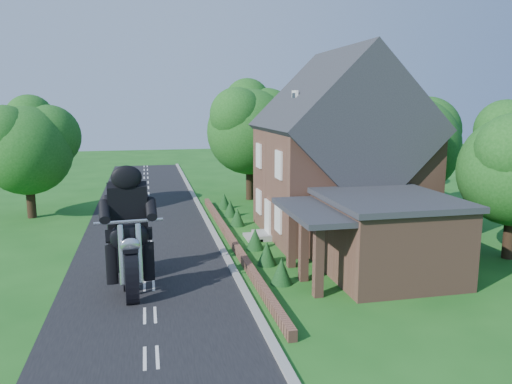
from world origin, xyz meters
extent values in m
plane|color=#185417|center=(0.00, 0.00, 0.00)|extent=(120.00, 120.00, 0.00)
cube|color=black|center=(0.00, 0.00, 0.01)|extent=(7.00, 80.00, 0.02)
cube|color=gray|center=(3.65, 0.00, 0.06)|extent=(0.30, 80.00, 0.12)
cube|color=brown|center=(4.30, 5.00, 0.20)|extent=(0.30, 22.00, 0.40)
cube|color=brown|center=(10.50, 6.00, 3.00)|extent=(8.00, 8.00, 6.00)
cube|color=#26282E|center=(10.50, 6.00, 6.00)|extent=(8.48, 8.64, 8.48)
cube|color=brown|center=(12.50, 6.00, 9.20)|extent=(0.60, 0.90, 1.60)
cube|color=white|center=(7.90, 6.00, 7.50)|extent=(0.12, 0.80, 0.90)
cube|color=black|center=(7.84, 6.00, 7.50)|extent=(0.04, 0.55, 0.65)
cube|color=white|center=(6.44, 6.00, 1.05)|extent=(0.10, 1.10, 2.10)
cube|color=gray|center=(6.10, 6.00, 0.15)|extent=(0.80, 1.60, 0.30)
cube|color=gray|center=(5.60, 6.00, 0.07)|extent=(0.80, 1.60, 0.15)
cube|color=white|center=(6.44, 3.80, 1.60)|extent=(0.10, 1.10, 1.40)
cube|color=black|center=(6.42, 3.80, 1.60)|extent=(0.04, 0.92, 1.22)
cube|color=white|center=(6.44, 8.20, 1.60)|extent=(0.10, 1.10, 1.40)
cube|color=black|center=(6.42, 8.20, 1.60)|extent=(0.04, 0.92, 1.22)
cube|color=white|center=(6.44, 3.80, 4.30)|extent=(0.10, 1.10, 1.40)
cube|color=black|center=(6.42, 3.80, 4.30)|extent=(0.04, 0.92, 1.22)
cube|color=white|center=(6.44, 8.20, 4.30)|extent=(0.10, 1.10, 1.40)
cube|color=black|center=(6.42, 8.20, 4.30)|extent=(0.04, 0.92, 1.22)
cube|color=brown|center=(10.00, -0.80, 1.60)|extent=(5.00, 5.60, 3.20)
cube|color=#26282E|center=(10.00, -0.80, 3.32)|extent=(5.30, 5.94, 0.24)
cube|color=#26282E|center=(6.90, -0.80, 2.95)|extent=(2.60, 5.32, 0.22)
cube|color=brown|center=(6.30, -2.60, 1.40)|extent=(0.35, 0.35, 2.80)
cube|color=brown|center=(6.30, -0.80, 1.40)|extent=(0.35, 0.35, 2.80)
cube|color=brown|center=(6.30, 1.00, 1.40)|extent=(0.35, 0.35, 2.80)
sphere|color=#164B15|center=(17.10, 1.04, 6.05)|extent=(2.86, 2.86, 2.86)
cylinder|color=black|center=(16.50, 8.50, 1.50)|extent=(0.56, 0.56, 3.00)
sphere|color=#164B15|center=(16.50, 8.50, 4.65)|extent=(6.00, 6.00, 6.00)
sphere|color=#164B15|center=(17.85, 9.10, 5.55)|extent=(4.32, 4.32, 4.32)
sphere|color=#164B15|center=(15.45, 7.60, 5.85)|extent=(3.72, 3.72, 3.72)
sphere|color=#164B15|center=(16.60, 9.70, 6.75)|extent=(3.30, 3.30, 3.30)
cylinder|color=black|center=(14.00, 16.00, 1.80)|extent=(0.56, 0.56, 3.60)
sphere|color=#164B15|center=(14.00, 16.00, 5.58)|extent=(7.20, 7.20, 7.20)
sphere|color=#164B15|center=(15.62, 16.72, 6.66)|extent=(5.18, 5.18, 5.18)
sphere|color=#164B15|center=(12.74, 14.92, 7.02)|extent=(4.46, 4.46, 4.46)
sphere|color=#164B15|center=(14.10, 17.44, 8.10)|extent=(3.96, 3.96, 3.96)
cylinder|color=black|center=(8.00, 17.00, 1.70)|extent=(0.56, 0.56, 3.40)
sphere|color=#164B15|center=(8.00, 17.00, 5.16)|extent=(6.40, 6.40, 6.40)
sphere|color=#164B15|center=(9.44, 17.64, 6.12)|extent=(4.61, 4.61, 4.61)
sphere|color=#164B15|center=(6.88, 16.04, 6.44)|extent=(3.97, 3.97, 3.97)
sphere|color=#164B15|center=(8.10, 18.28, 7.40)|extent=(3.52, 3.52, 3.52)
cylinder|color=black|center=(-7.00, 14.00, 1.40)|extent=(0.56, 0.56, 2.80)
sphere|color=#164B15|center=(-7.00, 14.00, 4.34)|extent=(5.60, 5.60, 5.60)
sphere|color=#164B15|center=(-5.74, 14.56, 5.18)|extent=(4.03, 4.03, 4.03)
sphere|color=#164B15|center=(-7.98, 13.16, 5.46)|extent=(3.47, 3.47, 3.47)
sphere|color=#164B15|center=(-6.90, 15.12, 6.30)|extent=(3.08, 3.08, 3.08)
cone|color=#113715|center=(5.30, -1.00, 0.55)|extent=(0.90, 0.90, 1.10)
cone|color=#113715|center=(5.30, 1.50, 0.55)|extent=(0.90, 0.90, 1.10)
cone|color=#113715|center=(5.30, 4.00, 0.55)|extent=(0.90, 0.90, 1.10)
cone|color=#113715|center=(5.30, 9.00, 0.55)|extent=(0.90, 0.90, 1.10)
cone|color=#113715|center=(5.30, 11.50, 0.55)|extent=(0.90, 0.90, 1.10)
cone|color=#113715|center=(5.30, 14.00, 0.55)|extent=(0.90, 0.90, 1.10)
camera|label=1|loc=(0.08, -19.75, 7.33)|focal=35.00mm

